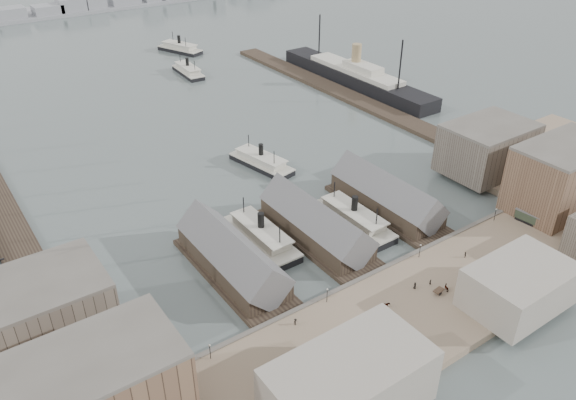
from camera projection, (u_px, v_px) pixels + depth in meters
ground at (356, 270)px, 141.88m from camera, size 900.00×900.00×0.00m
quay at (414, 311)px, 127.30m from camera, size 180.00×30.00×2.00m
seawall at (370, 277)px, 137.63m from camera, size 180.00×1.20×2.30m
east_wharf at (356, 99)px, 243.16m from camera, size 10.00×180.00×1.60m
ferry_shed_west at (232, 258)px, 138.59m from camera, size 14.00×42.00×12.60m
ferry_shed_center at (316, 225)px, 151.38m from camera, size 14.00×42.00×12.60m
ferry_shed_east at (386, 197)px, 164.17m from camera, size 14.00×42.00×12.60m
warehouse_west_back at (43, 312)px, 115.51m from camera, size 26.00×20.00×14.00m
warehouse_east_front at (562, 177)px, 160.00m from camera, size 30.00×18.00×19.00m
warehouse_east_back at (487, 148)px, 181.01m from camera, size 28.00×20.00×15.00m
street_bldg_center at (519, 286)px, 125.61m from camera, size 24.00×16.00×10.00m
street_bldg_west at (349, 385)px, 100.51m from camera, size 30.00×16.00×12.00m
lamp_post_far_w at (210, 349)px, 112.41m from camera, size 0.44×0.44×3.92m
lamp_post_near_w at (327, 293)px, 127.16m from camera, size 0.44×0.44×3.92m
lamp_post_near_e at (420, 248)px, 141.92m from camera, size 0.44×0.44×3.92m
lamp_post_far_e at (496, 212)px, 156.67m from camera, size 0.44×0.44×3.92m
far_shore at (25, 12)px, 373.99m from camera, size 500.00×40.00×15.72m
ferry_docked_west at (261, 235)px, 151.16m from camera, size 8.30×27.67×9.88m
ferry_docked_east at (354, 218)px, 158.47m from camera, size 8.35×27.84×9.94m
ferry_open_near at (261, 161)px, 189.47m from camera, size 12.22×25.99×8.93m
ferry_open_mid at (188, 71)px, 273.49m from camera, size 8.76×24.93×8.77m
ferry_open_far at (180, 48)px, 306.62m from camera, size 17.08×27.74×9.52m
ocean_steamer at (355, 76)px, 260.29m from camera, size 12.87×94.04×18.81m
tram at (532, 219)px, 155.63m from camera, size 3.51×9.80×3.41m
horse_cart_left at (287, 365)px, 111.21m from camera, size 4.52×3.63×1.43m
horse_cart_center at (384, 308)px, 125.76m from camera, size 4.80×2.91×1.42m
horse_cart_right at (445, 289)px, 131.39m from camera, size 4.69×2.08×1.49m
pedestrian_1 at (278, 389)px, 106.04m from camera, size 0.99×0.85×1.73m
pedestrian_2 at (295, 322)px, 121.73m from camera, size 1.22×0.90×1.68m
pedestrian_3 at (385, 350)px, 114.69m from camera, size 1.06×0.69×1.67m
pedestrian_4 at (415, 285)px, 132.20m from camera, size 0.76×0.98×1.77m
pedestrian_5 at (430, 282)px, 133.38m from camera, size 0.64×0.51×1.58m
pedestrian_6 at (465, 255)px, 142.81m from camera, size 0.91×0.81×1.57m
pedestrian_7 at (505, 283)px, 132.91m from camera, size 1.28×1.25×1.76m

